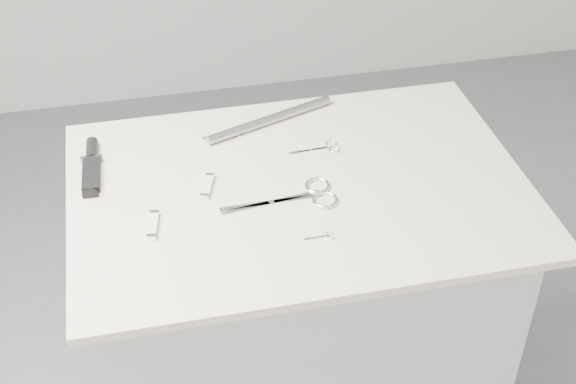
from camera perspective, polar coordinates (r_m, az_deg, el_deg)
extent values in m
cube|color=#B0B0AE|center=(2.08, 0.69, -9.85)|extent=(0.90, 0.60, 0.90)
cube|color=beige|center=(1.76, 0.80, 0.26)|extent=(1.00, 0.70, 0.02)
cube|color=white|center=(1.70, -1.19, -0.76)|extent=(0.22, 0.05, 0.00)
cylinder|color=white|center=(1.70, -1.19, -0.73)|extent=(0.01, 0.01, 0.01)
torus|color=white|center=(1.75, 2.10, 0.45)|extent=(0.06, 0.06, 0.01)
torus|color=white|center=(1.71, 2.64, -0.57)|extent=(0.06, 0.06, 0.01)
cube|color=white|center=(1.86, 1.64, 2.99)|extent=(0.10, 0.02, 0.00)
cylinder|color=white|center=(1.86, 1.64, 3.01)|extent=(0.01, 0.01, 0.00)
torus|color=white|center=(1.89, 3.08, 3.46)|extent=(0.03, 0.03, 0.00)
torus|color=white|center=(1.87, 3.32, 3.04)|extent=(0.03, 0.03, 0.00)
cube|color=white|center=(1.92, -4.80, 4.04)|extent=(0.09, 0.02, 0.00)
cylinder|color=white|center=(1.92, -4.80, 4.06)|extent=(0.01, 0.01, 0.00)
torus|color=white|center=(1.94, -3.59, 4.46)|extent=(0.02, 0.02, 0.00)
torus|color=white|center=(1.92, -3.42, 4.14)|extent=(0.02, 0.02, 0.00)
cube|color=white|center=(1.62, 2.07, -3.27)|extent=(0.05, 0.01, 0.00)
cylinder|color=white|center=(1.62, 2.07, -3.25)|extent=(0.00, 0.00, 0.00)
torus|color=white|center=(1.63, 2.94, -2.97)|extent=(0.01, 0.01, 0.00)
torus|color=white|center=(1.62, 3.07, -3.26)|extent=(0.01, 0.01, 0.00)
cube|color=black|center=(1.83, -13.82, 1.17)|extent=(0.04, 0.12, 0.01)
cube|color=gray|center=(1.87, -13.79, 2.26)|extent=(0.04, 0.01, 0.02)
cylinder|color=black|center=(1.90, -13.77, 2.87)|extent=(0.03, 0.07, 0.02)
cube|color=silver|center=(1.66, -9.57, -2.34)|extent=(0.03, 0.09, 0.01)
cube|color=white|center=(1.69, -9.46, -1.52)|extent=(0.02, 0.01, 0.01)
cube|color=white|center=(1.64, -9.69, -3.19)|extent=(0.02, 0.01, 0.01)
cube|color=silver|center=(1.75, -5.75, 0.42)|extent=(0.04, 0.08, 0.01)
cube|color=white|center=(1.78, -5.56, 1.14)|extent=(0.02, 0.01, 0.01)
cube|color=white|center=(1.72, -5.95, -0.32)|extent=(0.02, 0.01, 0.01)
cylinder|color=gray|center=(1.95, -1.28, 5.18)|extent=(0.33, 0.14, 0.02)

